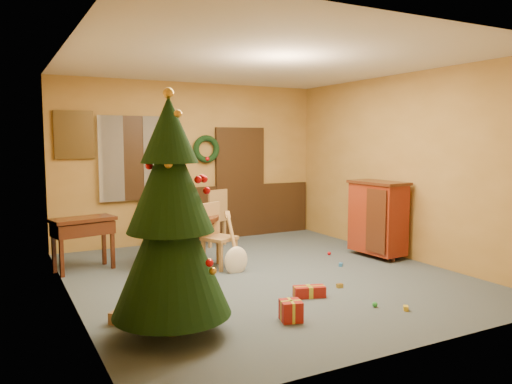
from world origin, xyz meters
TOP-DOWN VIEW (x-y plane):
  - room_envelope at (0.21, 2.70)m, footprint 5.50×5.50m
  - dining_table at (-0.82, 1.04)m, footprint 1.09×1.09m
  - urn at (-0.82, 1.04)m, footprint 0.30×0.30m
  - centerpiece_plant at (-0.82, 1.04)m, footprint 0.32×0.28m
  - chair_near at (-0.40, 0.75)m, footprint 0.55×0.55m
  - chair_far at (0.16, 2.16)m, footprint 0.56×0.56m
  - guitar at (-0.27, 0.34)m, footprint 0.37×0.55m
  - plant_stand at (-0.77, 2.05)m, footprint 0.31×0.31m
  - stand_plant at (-0.77, 2.05)m, footprint 0.26×0.22m
  - christmas_tree at (-1.78, -1.41)m, footprint 1.14×1.14m
  - writing_desk at (-2.15, 1.45)m, footprint 0.94×0.60m
  - sideboard at (2.15, 0.15)m, footprint 0.57×0.98m
  - gift_a at (-1.84, -1.04)m, footprint 0.35×0.28m
  - gift_b at (-0.58, -1.64)m, footprint 0.26×0.26m
  - gift_c at (-2.15, -0.86)m, footprint 0.27×0.27m
  - gift_d at (0.03, -1.07)m, footprint 0.40×0.26m
  - toy_a at (1.26, -0.08)m, footprint 0.09×0.09m
  - toy_b at (0.48, -1.72)m, footprint 0.06×0.06m
  - toy_c at (0.70, -1.96)m, footprint 0.09×0.09m
  - toy_d at (1.53, 0.58)m, footprint 0.06×0.06m
  - toy_e at (0.58, -0.94)m, footprint 0.08×0.05m

SIDE VIEW (x-z plane):
  - toy_a at x=1.26m, z-range 0.00..0.05m
  - toy_c at x=0.70m, z-range 0.00..0.05m
  - toy_e at x=0.58m, z-range 0.00..0.05m
  - toy_b at x=0.48m, z-range 0.00..0.06m
  - toy_d at x=1.53m, z-range 0.00..0.06m
  - gift_c at x=-2.15m, z-range 0.00..0.12m
  - gift_d at x=0.03m, z-range 0.00..0.13m
  - gift_a at x=-1.84m, z-range 0.00..0.17m
  - gift_b at x=-0.58m, z-range 0.00..0.21m
  - guitar at x=-0.27m, z-range 0.01..0.83m
  - plant_stand at x=-0.77m, z-range 0.10..0.91m
  - chair_near at x=-0.40m, z-range 0.03..0.98m
  - dining_table at x=-0.82m, z-range 0.15..0.90m
  - chair_far at x=0.16m, z-range 0.04..1.04m
  - writing_desk at x=-2.15m, z-range 0.19..0.96m
  - sideboard at x=2.15m, z-range 0.04..1.26m
  - urn at x=-0.82m, z-range 0.75..0.97m
  - stand_plant at x=-0.77m, z-range 0.81..1.25m
  - christmas_tree at x=-1.78m, z-range -0.06..2.29m
  - room_envelope at x=0.21m, z-range -1.63..3.87m
  - centerpiece_plant at x=-0.82m, z-range 0.97..1.33m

